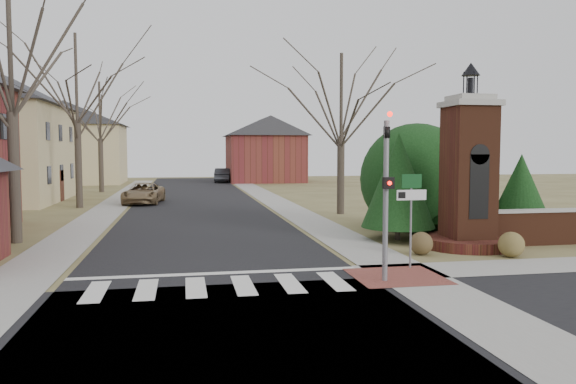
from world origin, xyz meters
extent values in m
plane|color=brown|center=(0.00, 0.00, 0.00)|extent=(120.00, 120.00, 0.00)
cube|color=black|center=(0.00, 22.00, 0.01)|extent=(8.00, 70.00, 0.01)
cube|color=black|center=(0.00, -3.00, 0.01)|extent=(120.00, 8.00, 0.01)
cube|color=silver|center=(0.00, 0.80, 0.01)|extent=(8.00, 2.20, 0.02)
cube|color=silver|center=(0.00, 2.30, 0.01)|extent=(8.00, 0.35, 0.02)
cube|color=gray|center=(5.20, 22.00, 0.01)|extent=(2.00, 60.00, 0.02)
cube|color=gray|center=(-5.20, 22.00, 0.01)|extent=(2.00, 60.00, 0.02)
cube|color=brown|center=(4.80, 1.00, 0.01)|extent=(2.40, 2.40, 0.02)
cylinder|color=slate|center=(4.30, 0.60, 2.10)|extent=(0.14, 0.14, 4.20)
imported|color=black|center=(4.30, 0.60, 4.05)|extent=(0.15, 0.18, 0.90)
sphere|color=#FF0C05|center=(4.30, 0.38, 4.35)|extent=(0.14, 0.14, 0.14)
cube|color=black|center=(4.30, 0.42, 2.60)|extent=(0.28, 0.16, 0.30)
sphere|color=#FF0C05|center=(4.30, 0.33, 2.60)|extent=(0.11, 0.11, 0.11)
cylinder|color=slate|center=(5.60, 2.00, 1.30)|extent=(0.06, 0.06, 2.60)
cube|color=silver|center=(5.60, 1.98, 2.15)|extent=(0.90, 0.03, 0.30)
cube|color=black|center=(5.30, 1.97, 2.15)|extent=(0.22, 0.02, 0.18)
cube|color=#0D3F17|center=(5.60, 1.98, 2.55)|extent=(0.60, 0.03, 0.40)
cylinder|color=#522918|center=(9.00, 5.00, 0.18)|extent=(3.20, 3.20, 0.36)
cube|color=#522918|center=(9.00, 5.00, 2.50)|extent=(1.50, 1.50, 5.00)
cube|color=black|center=(9.00, 4.28, 2.20)|extent=(0.70, 0.10, 2.20)
cube|color=gray|center=(9.00, 5.00, 5.05)|extent=(1.70, 1.70, 0.20)
cube|color=gray|center=(9.00, 5.00, 5.25)|extent=(1.30, 1.30, 0.20)
cylinder|color=black|center=(9.00, 5.00, 5.65)|extent=(0.20, 0.20, 0.60)
cone|color=black|center=(9.00, 5.00, 6.25)|extent=(0.64, 0.64, 0.45)
cube|color=#BFB67F|center=(-12.00, 48.00, 3.00)|extent=(10.00, 8.00, 6.00)
cube|color=#BFB67F|center=(-14.80, 46.40, 6.99)|extent=(0.75, 0.75, 3.08)
cube|color=brown|center=(8.00, 48.00, 2.50)|extent=(8.00, 8.00, 5.00)
cube|color=brown|center=(5.76, 46.40, 5.90)|extent=(0.75, 0.75, 2.80)
cylinder|color=#473D33|center=(7.20, 7.00, 0.25)|extent=(0.20, 0.20, 0.50)
cone|color=black|center=(7.20, 7.00, 2.30)|extent=(2.80, 2.80, 3.60)
cylinder|color=#473D33|center=(10.50, 8.20, 0.25)|extent=(0.20, 0.20, 0.50)
cone|color=black|center=(10.50, 8.20, 2.60)|extent=(3.40, 3.40, 4.20)
cylinder|color=#473D33|center=(12.50, 7.20, 0.25)|extent=(0.20, 0.20, 0.50)
cone|color=black|center=(12.50, 7.20, 1.90)|extent=(2.40, 2.40, 2.80)
sphere|color=black|center=(9.00, 9.50, 2.40)|extent=(4.80, 4.80, 4.80)
cylinder|color=#473D33|center=(-7.00, 9.00, 2.42)|extent=(0.40, 0.40, 4.83)
cylinder|color=#473D33|center=(-7.00, 22.00, 2.52)|extent=(0.40, 0.40, 5.04)
cylinder|color=#473D33|center=(-7.50, 35.00, 2.21)|extent=(0.40, 0.40, 4.41)
cylinder|color=#473D33|center=(7.50, 16.00, 2.10)|extent=(0.40, 0.40, 4.20)
imported|color=olive|center=(-3.40, 24.07, 0.66)|extent=(2.74, 4.98, 1.32)
imported|color=#33353B|center=(3.40, 47.65, 0.76)|extent=(2.23, 4.78, 1.51)
sphere|color=brown|center=(6.80, 3.93, 0.38)|extent=(0.76, 0.76, 0.76)
sphere|color=brown|center=(9.47, 3.00, 0.41)|extent=(0.82, 0.82, 0.82)
camera|label=1|loc=(-0.87, -13.20, 3.43)|focal=35.00mm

